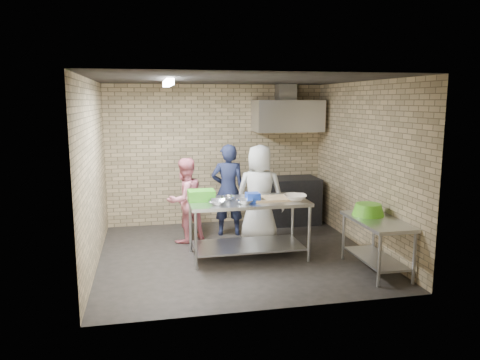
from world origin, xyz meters
The scene contains 25 objects.
floor centered at (0.00, 0.00, 0.00)m, with size 4.20×4.20×0.00m, color black.
ceiling centered at (0.00, 0.00, 2.70)m, with size 4.20×4.20×0.00m, color black.
back_wall centered at (0.00, 2.00, 1.35)m, with size 4.20×0.06×2.70m, color tan.
front_wall centered at (0.00, -2.00, 1.35)m, with size 4.20×0.06×2.70m, color tan.
left_wall centered at (-2.10, 0.00, 1.35)m, with size 0.06×4.00×2.70m, color tan.
right_wall centered at (2.10, 0.00, 1.35)m, with size 0.06×4.00×2.70m, color tan.
prep_table centered at (0.15, -0.15, 0.45)m, with size 1.79×0.90×0.90m, color silver.
side_counter centered at (1.80, -1.10, 0.38)m, with size 0.60×1.20×0.75m, color silver.
stove centered at (1.35, 1.65, 0.45)m, with size 1.20×0.70×0.90m, color black.
range_hood centered at (1.35, 1.70, 2.10)m, with size 1.30×0.60×0.60m, color silver.
hood_duct centered at (1.35, 1.85, 2.55)m, with size 0.35×0.30×0.30m, color #A5A8AD.
wall_shelf centered at (1.65, 1.89, 1.92)m, with size 0.80×0.20×0.04m, color #3F2B19.
fluorescent_fixture centered at (-1.00, 0.00, 2.64)m, with size 0.10×1.25×0.08m, color white.
green_crate centered at (-0.55, -0.03, 0.98)m, with size 0.40×0.30×0.16m, color green.
blue_tub centered at (0.20, -0.25, 0.96)m, with size 0.20×0.20×0.13m, color #183AB5.
cutting_board centered at (0.50, -0.17, 0.91)m, with size 0.55×0.42×0.03m, color tan.
mixing_bowl_a centered at (-0.35, -0.35, 0.93)m, with size 0.28×0.28×0.07m, color silver.
mixing_bowl_b centered at (-0.15, -0.10, 0.93)m, with size 0.21×0.21×0.07m, color #BABCC2.
mixing_bowl_c centered at (0.05, -0.37, 0.93)m, with size 0.26×0.26×0.06m, color silver.
ceramic_bowl centered at (0.85, -0.30, 0.94)m, with size 0.34×0.34×0.08m, color beige.
green_basin centered at (1.78, -0.85, 0.83)m, with size 0.46×0.46×0.17m, color #59C626, non-canonical shape.
bottle_green centered at (1.80, 1.89, 2.02)m, with size 0.06×0.06×0.15m, color green.
man_navy centered at (0.07, 1.09, 0.82)m, with size 0.60×0.39×1.64m, color #161937.
woman_pink centered at (-0.72, 0.84, 0.72)m, with size 0.70×0.55×1.44m, color pink.
woman_white centered at (0.51, 0.56, 0.84)m, with size 0.82×0.53×1.67m, color silver.
Camera 1 is at (-1.36, -6.83, 2.39)m, focal length 34.45 mm.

